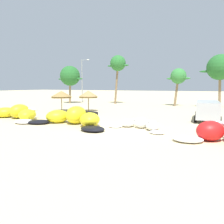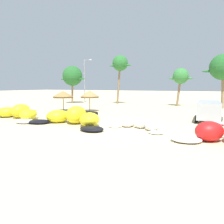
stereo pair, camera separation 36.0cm
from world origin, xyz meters
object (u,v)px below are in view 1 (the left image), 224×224
(palm_left, at_px, (118,64))
(lamppost_west, at_px, (83,78))
(beach_umbrella_near_van, at_px, (61,94))
(palm_center_left, at_px, (220,68))
(palm_left_of_gap, at_px, (178,77))
(kite_left, at_px, (73,118))
(kite_far_left, at_px, (16,113))
(palm_leftmost, at_px, (70,76))
(beach_umbrella_middle, at_px, (88,94))
(parked_van, at_px, (207,109))
(kite_left_of_center, at_px, (140,124))

(palm_left, xyz_separation_m, lamppost_west, (-8.13, 0.76, -2.40))
(beach_umbrella_near_van, xyz_separation_m, palm_left, (1.98, 13.71, 5.05))
(lamppost_west, bearing_deg, palm_center_left, -3.60)
(palm_left, xyz_separation_m, palm_left_of_gap, (10.67, -0.02, -2.48))
(palm_center_left, relative_size, lamppost_west, 0.91)
(kite_left, distance_m, palm_left, 22.62)
(kite_far_left, relative_size, palm_left, 0.92)
(palm_leftmost, bearing_deg, palm_left, 17.33)
(kite_far_left, height_order, beach_umbrella_middle, beach_umbrella_middle)
(parked_van, bearing_deg, palm_center_left, 84.63)
(palm_left_of_gap, bearing_deg, kite_far_left, -121.39)
(parked_van, height_order, palm_left_of_gap, palm_left_of_gap)
(beach_umbrella_near_van, height_order, palm_left_of_gap, palm_left_of_gap)
(palm_left_of_gap, bearing_deg, kite_left, -104.95)
(lamppost_west, bearing_deg, kite_far_left, -74.18)
(kite_far_left, bearing_deg, beach_umbrella_middle, 68.58)
(kite_far_left, xyz_separation_m, kite_left_of_center, (12.75, 0.62, -0.23))
(beach_umbrella_near_van, distance_m, palm_center_left, 22.93)
(kite_left, relative_size, palm_center_left, 1.05)
(parked_van, bearing_deg, kite_left, -145.09)
(palm_left, bearing_deg, parked_van, -41.99)
(kite_left, relative_size, parked_van, 1.69)
(kite_left, xyz_separation_m, palm_leftmost, (-13.74, 18.31, 4.54))
(palm_leftmost, bearing_deg, palm_left_of_gap, 7.89)
(palm_leftmost, height_order, palm_center_left, palm_center_left)
(palm_leftmost, bearing_deg, kite_left_of_center, -42.04)
(kite_left, bearing_deg, beach_umbrella_middle, 113.65)
(kite_far_left, relative_size, palm_leftmost, 1.15)
(beach_umbrella_near_van, bearing_deg, palm_left, 81.77)
(parked_van, height_order, palm_center_left, palm_center_left)
(kite_left, distance_m, palm_left_of_gap, 22.13)
(palm_center_left, bearing_deg, palm_left, 177.26)
(palm_left, relative_size, lamppost_west, 1.03)
(beach_umbrella_near_van, xyz_separation_m, lamppost_west, (-6.15, 14.47, 2.65))
(palm_left, distance_m, palm_left_of_gap, 10.96)
(kite_far_left, bearing_deg, palm_center_left, 47.11)
(palm_leftmost, distance_m, lamppost_west, 3.52)
(palm_center_left, bearing_deg, parked_van, -95.37)
(lamppost_west, bearing_deg, beach_umbrella_near_van, -66.98)
(beach_umbrella_near_van, bearing_deg, palm_leftmost, 121.31)
(parked_van, height_order, palm_leftmost, palm_leftmost)
(palm_left, height_order, palm_left_of_gap, palm_left)
(parked_van, height_order, palm_left, palm_left)
(beach_umbrella_middle, xyz_separation_m, palm_center_left, (15.30, 11.60, 3.72))
(palm_left, bearing_deg, palm_left_of_gap, -0.13)
(palm_left_of_gap, distance_m, lamppost_west, 18.82)
(kite_left, relative_size, palm_leftmost, 1.17)
(kite_left, bearing_deg, lamppost_west, 121.21)
(beach_umbrella_middle, relative_size, palm_left_of_gap, 0.44)
(beach_umbrella_near_van, bearing_deg, palm_center_left, 34.80)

